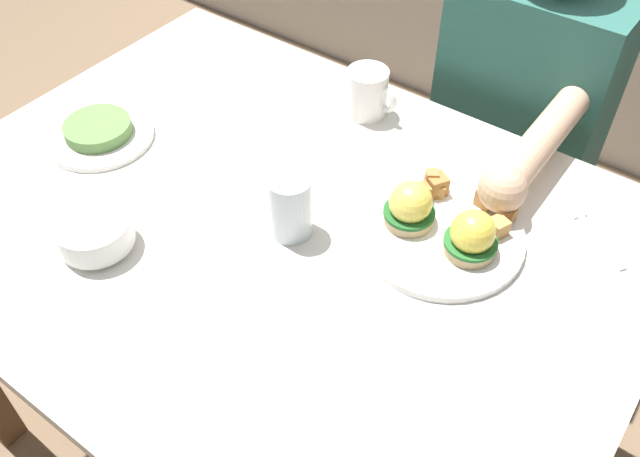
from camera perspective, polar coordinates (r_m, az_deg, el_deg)
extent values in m
plane|color=#7F664C|center=(1.73, -2.72, -16.79)|extent=(6.00, 6.00, 0.00)
cube|color=white|center=(1.14, -3.96, 0.20)|extent=(1.20, 0.90, 0.03)
cube|color=#3F7F51|center=(0.98, -19.25, -12.97)|extent=(1.20, 0.06, 0.00)
cube|color=#3F7F51|center=(1.38, 6.66, 10.19)|extent=(1.20, 0.06, 0.00)
cube|color=brown|center=(1.88, -8.79, 6.48)|extent=(0.06, 0.06, 0.71)
cube|color=brown|center=(1.54, 23.26, -9.49)|extent=(0.06, 0.06, 0.71)
cylinder|color=white|center=(1.11, 10.07, -0.54)|extent=(0.27, 0.27, 0.01)
cylinder|color=tan|center=(1.11, 7.45, 0.95)|extent=(0.08, 0.08, 0.02)
cylinder|color=#236028|center=(1.10, 7.51, 1.39)|extent=(0.08, 0.08, 0.01)
sphere|color=#F7DB56|center=(1.08, 7.62, 2.22)|extent=(0.07, 0.07, 0.07)
cylinder|color=tan|center=(1.08, 12.45, -1.52)|extent=(0.08, 0.08, 0.02)
cylinder|color=#286B2D|center=(1.07, 12.55, -1.08)|extent=(0.08, 0.08, 0.01)
sphere|color=yellow|center=(1.05, 12.74, -0.26)|extent=(0.07, 0.07, 0.07)
cube|color=#AD7038|center=(1.14, 8.49, 2.99)|extent=(0.04, 0.04, 0.03)
cube|color=#AD7038|center=(1.16, 9.76, 3.64)|extent=(0.04, 0.04, 0.04)
cube|color=tan|center=(1.11, 14.72, 0.13)|extent=(0.04, 0.04, 0.03)
cube|color=tan|center=(1.16, 9.78, 3.45)|extent=(0.04, 0.04, 0.02)
cube|color=#B77A42|center=(1.16, 9.36, 3.99)|extent=(0.03, 0.03, 0.04)
cube|color=#AD7038|center=(1.14, 15.49, 1.16)|extent=(0.02, 0.02, 0.03)
cube|color=#B77A42|center=(1.15, 13.79, 2.58)|extent=(0.03, 0.03, 0.03)
cylinder|color=white|center=(1.14, -18.13, -1.23)|extent=(0.10, 0.10, 0.01)
cylinder|color=white|center=(1.12, -18.44, -0.27)|extent=(0.12, 0.12, 0.04)
cube|color=#B7E093|center=(1.12, -19.17, -0.75)|extent=(0.03, 0.03, 0.03)
cube|color=#EA6B70|center=(1.14, -18.09, 1.06)|extent=(0.03, 0.03, 0.03)
cube|color=#F4A85B|center=(1.11, -18.32, -0.69)|extent=(0.03, 0.03, 0.02)
cube|color=#EA6B70|center=(1.12, -17.31, 0.94)|extent=(0.03, 0.03, 0.02)
cube|color=#B7E093|center=(1.13, -19.13, 0.81)|extent=(0.03, 0.03, 0.02)
cube|color=#F4A85B|center=(1.12, -17.21, 0.73)|extent=(0.03, 0.03, 0.02)
cylinder|color=white|center=(1.33, 3.97, 11.33)|extent=(0.08, 0.08, 0.09)
cylinder|color=black|center=(1.30, 4.06, 12.84)|extent=(0.07, 0.07, 0.01)
torus|color=white|center=(1.31, 5.58, 10.74)|extent=(0.06, 0.02, 0.06)
cube|color=silver|center=(1.18, 22.58, -1.09)|extent=(0.10, 0.08, 0.00)
cube|color=silver|center=(1.22, 20.66, 1.46)|extent=(0.04, 0.04, 0.00)
cylinder|color=silver|center=(1.07, -2.60, 1.84)|extent=(0.07, 0.07, 0.11)
cylinder|color=silver|center=(1.08, -2.58, 1.29)|extent=(0.06, 0.06, 0.08)
cylinder|color=white|center=(1.35, -18.01, 7.40)|extent=(0.20, 0.20, 0.01)
cylinder|color=#66934C|center=(1.34, -18.18, 8.00)|extent=(0.12, 0.12, 0.02)
cylinder|color=#33333D|center=(1.78, 9.74, -2.31)|extent=(0.11, 0.11, 0.45)
cylinder|color=#33333D|center=(1.75, 14.87, -4.87)|extent=(0.11, 0.11, 0.45)
cube|color=#2D665B|center=(1.52, 16.81, 10.50)|extent=(0.34, 0.20, 0.50)
cylinder|color=#DBAD89|center=(1.24, 18.06, 6.98)|extent=(0.06, 0.30, 0.06)
sphere|color=#DBAD89|center=(1.13, 15.10, 3.25)|extent=(0.08, 0.08, 0.08)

